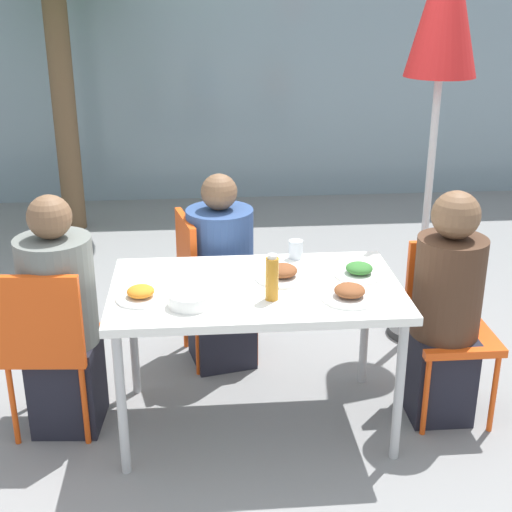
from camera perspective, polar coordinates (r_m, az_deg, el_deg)
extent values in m
plane|color=gray|center=(3.72, 0.00, -13.11)|extent=(24.00, 24.00, 0.00)
cube|color=gray|center=(7.17, -2.88, 16.49)|extent=(10.00, 0.20, 3.00)
cube|color=white|center=(3.36, 0.00, -2.70)|extent=(1.36, 0.80, 0.04)
cylinder|color=#B7B7B7|center=(3.25, -10.71, -11.59)|extent=(0.04, 0.04, 0.72)
cylinder|color=#B7B7B7|center=(3.35, 11.37, -10.58)|extent=(0.04, 0.04, 0.72)
cylinder|color=#B7B7B7|center=(3.84, -9.79, -6.08)|extent=(0.04, 0.04, 0.72)
cylinder|color=#B7B7B7|center=(3.92, 8.72, -5.39)|extent=(0.04, 0.04, 0.72)
cube|color=#E54C14|center=(3.62, -15.92, -6.85)|extent=(0.43, 0.43, 0.04)
cube|color=#E54C14|center=(3.36, -17.09, -4.84)|extent=(0.40, 0.07, 0.42)
cylinder|color=#E54C14|center=(3.92, -17.37, -8.61)|extent=(0.03, 0.03, 0.42)
cylinder|color=#E54C14|center=(3.83, -12.44, -8.79)|extent=(0.03, 0.03, 0.42)
cylinder|color=#E54C14|center=(3.64, -18.85, -11.24)|extent=(0.03, 0.03, 0.42)
cylinder|color=#E54C14|center=(3.55, -13.54, -11.52)|extent=(0.03, 0.03, 0.42)
cube|color=black|center=(3.71, -14.83, -9.77)|extent=(0.34, 0.34, 0.46)
cylinder|color=slate|center=(3.48, -15.59, -2.73)|extent=(0.36, 0.36, 0.53)
sphere|color=brown|center=(3.36, -16.21, 3.01)|extent=(0.20, 0.20, 0.20)
cube|color=#E54C14|center=(3.69, 15.47, -6.22)|extent=(0.40, 0.40, 0.04)
cube|color=#E54C14|center=(3.75, 14.90, -1.83)|extent=(0.40, 0.04, 0.42)
cylinder|color=#E54C14|center=(3.73, 18.49, -10.40)|extent=(0.03, 0.03, 0.42)
cylinder|color=#E54C14|center=(3.61, 13.43, -10.90)|extent=(0.03, 0.03, 0.42)
cylinder|color=#E54C14|center=(4.00, 16.65, -7.90)|extent=(0.03, 0.03, 0.42)
cylinder|color=#E54C14|center=(3.89, 11.93, -8.27)|extent=(0.03, 0.03, 0.42)
cube|color=black|center=(3.78, 14.43, -9.13)|extent=(0.30, 0.30, 0.46)
cylinder|color=#472D1E|center=(3.56, 15.14, -2.41)|extent=(0.33, 0.33, 0.50)
sphere|color=brown|center=(3.44, 15.72, 3.17)|extent=(0.23, 0.23, 0.23)
cube|color=#E54C14|center=(4.11, -3.00, -2.52)|extent=(0.48, 0.48, 0.04)
cube|color=#E54C14|center=(3.98, -5.59, 0.20)|extent=(0.12, 0.40, 0.42)
cylinder|color=#E54C14|center=(4.39, -1.35, -4.17)|extent=(0.03, 0.03, 0.42)
cylinder|color=#E54C14|center=(4.10, -0.02, -6.12)|extent=(0.03, 0.03, 0.42)
cylinder|color=#E54C14|center=(4.32, -5.70, -4.73)|extent=(0.03, 0.03, 0.42)
cylinder|color=#E54C14|center=(4.02, -4.68, -6.77)|extent=(0.03, 0.03, 0.42)
cube|color=black|center=(4.15, -2.76, -5.47)|extent=(0.40, 0.40, 0.46)
cylinder|color=navy|center=(3.97, -2.88, 0.53)|extent=(0.37, 0.37, 0.46)
sphere|color=brown|center=(3.86, -2.97, 5.14)|extent=(0.20, 0.20, 0.20)
cylinder|color=#333333|center=(4.65, 12.66, -5.80)|extent=(0.36, 0.36, 0.05)
cylinder|color=#BCBCBC|center=(4.25, 13.95, 8.52)|extent=(0.04, 0.04, 2.41)
cylinder|color=white|center=(3.43, 2.12, -1.72)|extent=(0.26, 0.26, 0.01)
ellipsoid|color=brown|center=(3.41, 2.13, -1.16)|extent=(0.14, 0.14, 0.06)
cylinder|color=white|center=(3.49, 8.22, -1.47)|extent=(0.24, 0.24, 0.01)
ellipsoid|color=#33702D|center=(3.48, 8.25, -0.97)|extent=(0.13, 0.13, 0.05)
cylinder|color=white|center=(3.24, 7.47, -3.32)|extent=(0.25, 0.25, 0.01)
ellipsoid|color=brown|center=(3.22, 7.50, -2.75)|extent=(0.14, 0.14, 0.06)
cylinder|color=white|center=(3.25, -9.18, -3.32)|extent=(0.23, 0.23, 0.01)
ellipsoid|color=orange|center=(3.24, -9.22, -2.81)|extent=(0.12, 0.12, 0.05)
cylinder|color=#B7751E|center=(3.17, 1.29, -1.85)|extent=(0.06, 0.06, 0.20)
cylinder|color=white|center=(3.13, 1.30, -0.03)|extent=(0.04, 0.04, 0.02)
cylinder|color=silver|center=(3.66, 3.20, 0.53)|extent=(0.07, 0.07, 0.10)
cylinder|color=white|center=(3.15, -5.31, -3.48)|extent=(0.19, 0.19, 0.06)
cylinder|color=brown|center=(6.40, -15.07, 11.17)|extent=(0.20, 0.20, 2.10)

